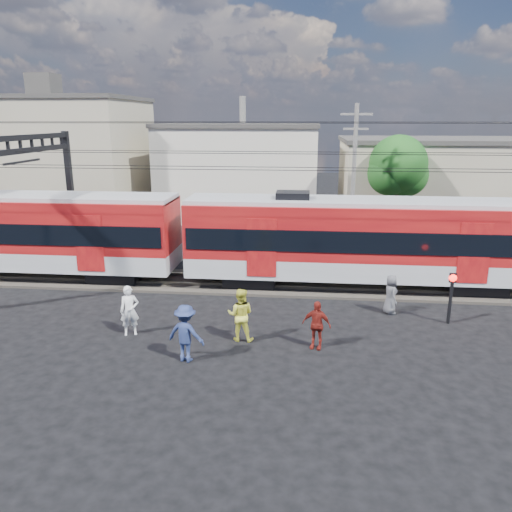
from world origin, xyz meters
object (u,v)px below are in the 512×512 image
(crossing_signal, at_px, (452,289))
(commuter_train, at_px, (367,238))
(pedestrian_c, at_px, (186,333))
(pedestrian_a, at_px, (130,311))

(crossing_signal, bearing_deg, commuter_train, 125.69)
(pedestrian_c, bearing_deg, commuter_train, -115.42)
(pedestrian_a, xyz_separation_m, pedestrian_c, (2.52, -1.82, 0.04))
(pedestrian_c, height_order, crossing_signal, crossing_signal)
(pedestrian_a, xyz_separation_m, crossing_signal, (11.88, 2.23, 0.49))
(pedestrian_a, bearing_deg, commuter_train, 13.88)
(commuter_train, xyz_separation_m, pedestrian_c, (-6.56, -7.93, -1.44))
(pedestrian_a, bearing_deg, pedestrian_c, -55.82)
(pedestrian_c, xyz_separation_m, crossing_signal, (9.35, 4.05, 0.45))
(commuter_train, relative_size, pedestrian_c, 26.15)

